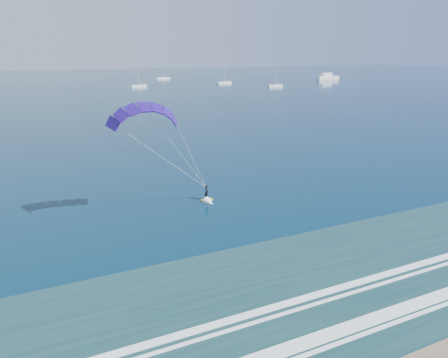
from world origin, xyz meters
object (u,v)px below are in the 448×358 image
at_px(sailboat_4, 163,78).
at_px(sailboat_6, 275,86).
at_px(kitesurfer_rig, 177,150).
at_px(sailboat_5, 224,83).
at_px(motor_yacht, 327,77).
at_px(sailboat_3, 139,86).

distance_m(sailboat_4, sailboat_6, 93.85).
relative_size(kitesurfer_rig, sailboat_5, 1.22).
relative_size(motor_yacht, sailboat_5, 1.41).
bearing_deg(sailboat_4, motor_yacht, -28.22).
xyz_separation_m(sailboat_3, sailboat_4, (30.32, 58.93, 0.01)).
height_order(sailboat_4, sailboat_5, sailboat_4).
height_order(motor_yacht, sailboat_5, sailboat_5).
bearing_deg(sailboat_3, sailboat_6, -22.81).
distance_m(sailboat_4, sailboat_5, 58.82).
xyz_separation_m(motor_yacht, sailboat_5, (-76.54, -2.82, -1.08)).
bearing_deg(sailboat_3, motor_yacht, 3.02).
distance_m(sailboat_3, sailboat_5, 51.23).
height_order(kitesurfer_rig, sailboat_6, kitesurfer_rig).
relative_size(motor_yacht, sailboat_3, 1.47).
height_order(sailboat_4, sailboat_6, sailboat_4).
bearing_deg(kitesurfer_rig, motor_yacht, 47.65).
height_order(kitesurfer_rig, motor_yacht, kitesurfer_rig).
relative_size(sailboat_4, sailboat_5, 1.08).
height_order(sailboat_3, sailboat_5, sailboat_5).
bearing_deg(sailboat_5, motor_yacht, 2.11).
xyz_separation_m(kitesurfer_rig, sailboat_5, (86.21, 175.74, -6.73)).
distance_m(kitesurfer_rig, sailboat_4, 239.97).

